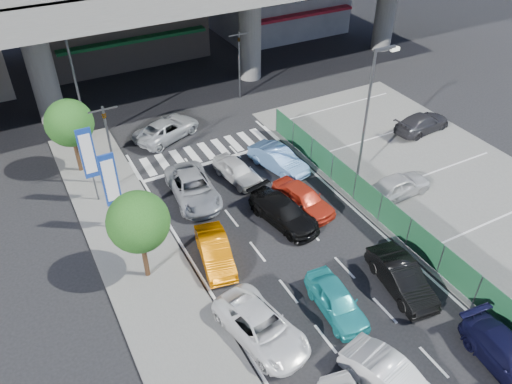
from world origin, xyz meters
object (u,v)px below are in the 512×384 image
traffic_cone (347,182)px  traffic_light_left (106,127)px  street_lamp_right (370,105)px  taxi_teal_mid (337,301)px  tree_far (69,123)px  parked_sedan_white (399,185)px  tree_near (138,222)px  signboard_far (88,156)px  sedan_white_mid_left (261,327)px  signboard_near (111,182)px  hatch_white_back_mid (393,380)px  crossing_wagon_silver (167,129)px  minivan_navy_back (510,358)px  taxi_orange_left (215,251)px  sedan_black_mid (284,212)px  wagon_silver_front_left (193,188)px  sedan_white_front_mid (237,170)px  traffic_light_right (239,49)px  street_lamp_left (77,74)px  parked_sedan_dgrey (422,123)px  hatch_black_mid_right (402,277)px  taxi_orange_right (303,198)px  kei_truck_front_right (278,159)px

traffic_cone → traffic_light_left: bearing=150.3°
street_lamp_right → taxi_teal_mid: size_ratio=2.12×
tree_far → parked_sedan_white: tree_far is taller
tree_near → tree_far: bearing=94.4°
street_lamp_right → signboard_far: (-14.77, 4.99, -1.71)m
sedan_white_mid_left → signboard_near: bearing=98.3°
street_lamp_right → signboard_near: size_ratio=1.70×
hatch_white_back_mid → crossing_wagon_silver: hatch_white_back_mid is taller
minivan_navy_back → taxi_orange_left: minivan_navy_back is taller
sedan_black_mid → crossing_wagon_silver: crossing_wagon_silver is taller
wagon_silver_front_left → traffic_cone: size_ratio=6.73×
street_lamp_right → sedan_black_mid: bearing=-166.3°
sedan_white_front_mid → parked_sedan_white: bearing=-47.7°
traffic_light_left → tree_far: bearing=122.6°
minivan_navy_back → wagon_silver_front_left: 17.54m
minivan_navy_back → sedan_white_mid_left: 9.84m
traffic_light_right → street_lamp_left: bearing=-175.2°
traffic_cone → sedan_white_front_mid: bearing=143.4°
street_lamp_left → taxi_teal_mid: (5.99, -19.94, -4.13)m
taxi_teal_mid → parked_sedan_dgrey: 17.75m
traffic_light_right → sedan_white_mid_left: 22.91m
hatch_black_mid_right → wagon_silver_front_left: size_ratio=0.84×
signboard_near → taxi_teal_mid: (6.86, -9.94, -2.42)m
minivan_navy_back → sedan_white_front_mid: bearing=107.9°
taxi_orange_left → crossing_wagon_silver: bearing=91.9°
parked_sedan_white → taxi_teal_mid: bearing=121.3°
traffic_light_left → wagon_silver_front_left: 5.81m
hatch_black_mid_right → parked_sedan_dgrey: size_ratio=0.96×
tree_far → parked_sedan_dgrey: 23.03m
parked_sedan_white → sedan_white_mid_left: bearing=111.2°
traffic_light_right → taxi_orange_right: size_ratio=1.28×
hatch_white_back_mid → parked_sedan_dgrey: size_ratio=0.96×
street_lamp_left → signboard_far: 7.32m
sedan_white_mid_left → tree_far: bearing=93.0°
signboard_far → tree_far: tree_far is taller
crossing_wagon_silver → traffic_light_right: bearing=-89.3°
hatch_black_mid_right → parked_sedan_white: size_ratio=1.05×
street_lamp_left → kei_truck_front_right: 13.67m
taxi_orange_right → sedan_white_front_mid: size_ratio=1.12×
hatch_white_back_mid → sedan_white_mid_left: (-3.14, 4.51, -0.04)m
traffic_light_left → sedan_white_mid_left: size_ratio=1.11×
tree_near → hatch_white_back_mid: size_ratio=1.15×
street_lamp_right → minivan_navy_back: bearing=-103.5°
crossing_wagon_silver → parked_sedan_white: (9.37, -12.56, 0.07)m
hatch_white_back_mid → parked_sedan_white: 12.71m
taxi_orange_right → traffic_light_right: bearing=66.8°
tree_far → parked_sedan_dgrey: (22.00, -6.26, -2.69)m
sedan_white_mid_left → crossing_wagon_silver: crossing_wagon_silver is taller
taxi_orange_left → parked_sedan_dgrey: (17.94, 4.83, 0.05)m
sedan_white_mid_left → taxi_orange_right: 9.02m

